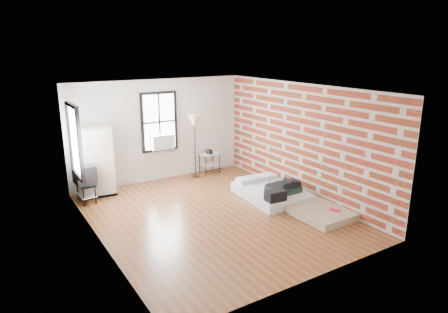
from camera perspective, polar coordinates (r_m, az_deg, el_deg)
ground at (r=9.01m, az=-1.30°, el=-8.38°), size 6.00×6.00×0.00m
room_shell at (r=8.87m, az=-1.29°, el=3.08°), size 5.02×6.02×2.80m
mattress_main at (r=10.01m, az=6.82°, el=-5.01°), size 1.45×1.89×0.58m
mattress_bare at (r=9.49m, az=11.10°, el=-6.52°), size 1.10×2.05×0.44m
wardrobe at (r=10.39m, az=-17.88°, el=-0.79°), size 0.92×0.58×1.73m
side_table at (r=11.74m, az=-2.10°, el=-0.13°), size 0.56×0.46×0.71m
floor_lamp at (r=11.20m, az=-4.21°, el=4.68°), size 0.39×0.39×1.80m
tv_stand at (r=10.10m, az=-19.25°, el=-2.62°), size 0.49×0.67×0.92m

